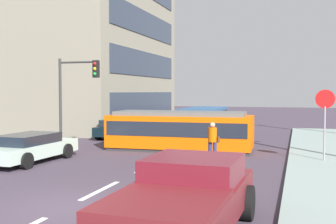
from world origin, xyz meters
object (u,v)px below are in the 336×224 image
(pickup_truck_parked, at_px, (187,197))
(stop_sign, at_px, (325,110))
(parked_sedan_furthest, at_px, (157,121))
(traffic_light_mast, at_px, (76,86))
(pedestrian_crossing, at_px, (213,140))
(city_bus, at_px, (204,119))
(parked_sedan_far, at_px, (120,128))
(streetcar_tram, at_px, (180,130))
(parked_sedan_mid, at_px, (30,147))

(pickup_truck_parked, height_order, stop_sign, stop_sign)
(parked_sedan_furthest, height_order, traffic_light_mast, traffic_light_mast)
(pickup_truck_parked, relative_size, traffic_light_mast, 1.10)
(pedestrian_crossing, xyz_separation_m, traffic_light_mast, (-7.19, 1.35, 2.26))
(city_bus, height_order, parked_sedan_far, city_bus)
(stop_sign, bearing_deg, traffic_light_mast, 178.35)
(pickup_truck_parked, height_order, parked_sedan_far, pickup_truck_parked)
(parked_sedan_furthest, xyz_separation_m, traffic_light_mast, (-0.11, -12.00, 2.58))
(streetcar_tram, relative_size, stop_sign, 2.53)
(pedestrian_crossing, distance_m, parked_sedan_furthest, 15.11)
(pedestrian_crossing, xyz_separation_m, pickup_truck_parked, (1.25, -8.78, -0.15))
(streetcar_tram, height_order, stop_sign, stop_sign)
(parked_sedan_mid, xyz_separation_m, stop_sign, (11.64, 3.31, 1.57))
(parked_sedan_far, xyz_separation_m, stop_sign, (11.82, -6.04, 1.57))
(parked_sedan_mid, height_order, parked_sedan_furthest, same)
(streetcar_tram, distance_m, parked_sedan_far, 6.49)
(stop_sign, bearing_deg, parked_sedan_furthest, 132.95)
(pedestrian_crossing, xyz_separation_m, parked_sedan_far, (-7.42, 7.06, -0.32))
(city_bus, xyz_separation_m, parked_sedan_furthest, (-4.15, 1.83, -0.41))
(streetcar_tram, relative_size, parked_sedan_mid, 1.57)
(pedestrian_crossing, distance_m, traffic_light_mast, 7.66)
(streetcar_tram, bearing_deg, traffic_light_mast, -160.36)
(city_bus, relative_size, parked_sedan_far, 1.40)
(streetcar_tram, relative_size, pickup_truck_parked, 1.44)
(city_bus, bearing_deg, stop_sign, -55.07)
(city_bus, height_order, traffic_light_mast, traffic_light_mast)
(pickup_truck_parked, relative_size, stop_sign, 1.75)
(parked_sedan_mid, xyz_separation_m, parked_sedan_furthest, (0.16, 15.64, 0.00))
(pickup_truck_parked, xyz_separation_m, stop_sign, (3.16, 9.80, 1.40))
(pickup_truck_parked, distance_m, stop_sign, 10.39)
(pedestrian_crossing, bearing_deg, pickup_truck_parked, -81.93)
(city_bus, xyz_separation_m, parked_sedan_far, (-4.49, -4.45, -0.41))
(city_bus, bearing_deg, streetcar_tram, -85.67)
(streetcar_tram, relative_size, traffic_light_mast, 1.59)
(city_bus, relative_size, parked_sedan_mid, 1.24)
(parked_sedan_mid, bearing_deg, streetcar_tram, 47.47)
(parked_sedan_furthest, xyz_separation_m, stop_sign, (11.48, -12.33, 1.57))
(parked_sedan_mid, height_order, traffic_light_mast, traffic_light_mast)
(pickup_truck_parked, distance_m, parked_sedan_mid, 10.68)
(pickup_truck_parked, distance_m, parked_sedan_furthest, 23.64)
(stop_sign, bearing_deg, parked_sedan_far, 152.92)
(pickup_truck_parked, height_order, traffic_light_mast, traffic_light_mast)
(traffic_light_mast, bearing_deg, pedestrian_crossing, -10.60)
(pedestrian_crossing, xyz_separation_m, parked_sedan_furthest, (-7.08, 13.34, -0.32))
(pickup_truck_parked, distance_m, parked_sedan_far, 18.06)
(parked_sedan_furthest, bearing_deg, parked_sedan_mid, -90.60)
(parked_sedan_far, distance_m, stop_sign, 13.37)
(city_bus, relative_size, parked_sedan_furthest, 1.34)
(streetcar_tram, distance_m, parked_sedan_furthest, 11.32)
(pickup_truck_parked, height_order, parked_sedan_mid, pickup_truck_parked)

